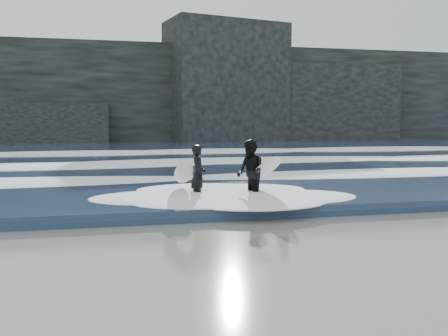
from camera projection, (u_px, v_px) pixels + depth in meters
The scene contains 8 objects.
ground at pixel (294, 255), 8.55m from camera, with size 120.00×120.00×0.00m, color olive.
sea at pixel (151, 151), 36.66m from camera, with size 90.00×52.00×0.30m, color navy.
headland at pixel (137, 96), 52.70m from camera, with size 70.00×9.00×10.00m, color black.
foam_near at pixel (200, 176), 17.24m from camera, with size 60.00×3.20×0.20m, color white.
foam_mid at pixel (174, 160), 24.03m from camera, with size 60.00×4.00×0.24m, color white.
foam_far at pixel (156, 150), 32.75m from camera, with size 60.00×4.80×0.30m, color white.
surfer_left at pixel (195, 174), 13.91m from camera, with size 0.94×1.91×1.64m.
surfer_right at pixel (252, 172), 13.74m from camera, with size 1.17×2.09×1.79m.
Camera 1 is at (-3.06, -7.88, 2.27)m, focal length 40.00 mm.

